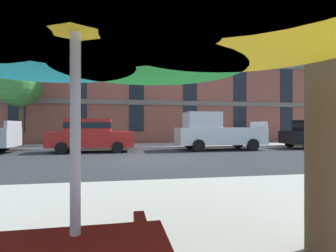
# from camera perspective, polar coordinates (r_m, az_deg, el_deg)

# --- Properties ---
(ground_plane) EXTENTS (120.00, 120.00, 0.00)m
(ground_plane) POSITION_cam_1_polar(r_m,az_deg,el_deg) (10.66, -4.66, -7.53)
(ground_plane) COLOR #2D3033
(sidewalk_far) EXTENTS (56.00, 3.60, 0.12)m
(sidewalk_far) POSITION_cam_1_polar(r_m,az_deg,el_deg) (17.41, -6.69, -4.42)
(sidewalk_far) COLOR #B2ADA3
(sidewalk_far) RESTS_ON ground
(apartment_building) EXTENTS (37.79, 12.08, 16.00)m
(apartment_building) POSITION_cam_1_polar(r_m,az_deg,el_deg) (26.38, -7.70, 14.47)
(apartment_building) COLOR #934C3D
(apartment_building) RESTS_ON ground
(sedan_red) EXTENTS (4.40, 1.98, 1.78)m
(sedan_red) POSITION_cam_1_polar(r_m,az_deg,el_deg) (14.34, -16.79, -1.80)
(sedan_red) COLOR #B21E19
(sedan_red) RESTS_ON ground
(pickup_white) EXTENTS (5.10, 2.12, 2.20)m
(pickup_white) POSITION_cam_1_polar(r_m,az_deg,el_deg) (15.20, 10.65, -1.41)
(pickup_white) COLOR silver
(pickup_white) RESTS_ON ground
(sedan_black) EXTENTS (4.40, 1.98, 1.78)m
(sedan_black) POSITION_cam_1_polar(r_m,az_deg,el_deg) (18.64, 30.38, -1.39)
(sedan_black) COLOR black
(sedan_black) RESTS_ON ground
(street_tree_left) EXTENTS (2.74, 2.74, 5.62)m
(street_tree_left) POSITION_cam_1_polar(r_m,az_deg,el_deg) (18.71, -30.62, 8.55)
(street_tree_left) COLOR brown
(street_tree_left) RESTS_ON ground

